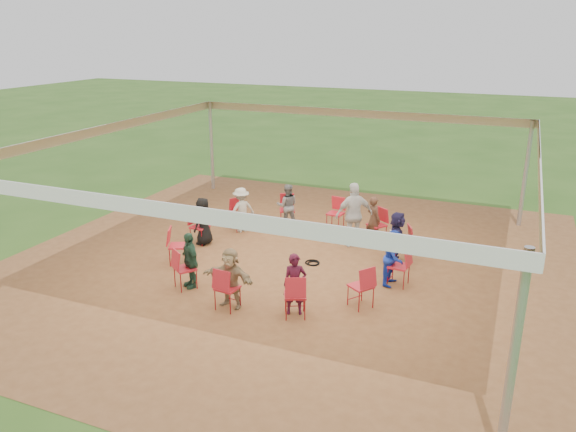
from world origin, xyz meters
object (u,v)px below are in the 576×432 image
at_px(chair_1, 377,225).
at_px(chair_4, 239,215).
at_px(laptop, 390,238).
at_px(person_seated_6, 230,278).
at_px(chair_11, 399,266).
at_px(person_seated_1, 373,220).
at_px(chair_7, 185,269).
at_px(chair_8, 227,288).
at_px(chair_9, 295,295).
at_px(chair_6, 178,246).
at_px(chair_10, 361,286).
at_px(chair_0, 402,244).
at_px(person_seated_8, 394,258).
at_px(chair_3, 287,210).
at_px(person_seated_4, 203,221).
at_px(person_seated_5, 190,260).
at_px(person_seated_3, 241,210).
at_px(standing_person, 354,215).
at_px(chair_2, 335,214).
at_px(chair_5, 200,227).
at_px(person_seated_2, 287,206).
at_px(person_seated_0, 397,237).
at_px(person_seated_7, 295,284).
at_px(cable_coil, 313,263).

bearing_deg(chair_1, chair_4, 45.00).
bearing_deg(laptop, person_seated_6, 121.06).
bearing_deg(chair_11, person_seated_1, 32.28).
distance_m(chair_7, chair_8, 1.38).
relative_size(chair_4, chair_9, 1.00).
height_order(chair_6, chair_7, same).
distance_m(chair_9, chair_10, 1.38).
relative_size(chair_0, person_seated_8, 0.72).
height_order(chair_3, chair_4, same).
relative_size(person_seated_4, person_seated_5, 1.00).
distance_m(person_seated_1, person_seated_8, 2.55).
bearing_deg(laptop, person_seated_1, 8.21).
distance_m(person_seated_3, person_seated_6, 4.41).
distance_m(person_seated_1, person_seated_6, 4.92).
bearing_deg(chair_10, chair_0, 30.00).
relative_size(chair_0, chair_4, 1.00).
bearing_deg(person_seated_4, chair_10, 74.65).
height_order(chair_11, standing_person, standing_person).
distance_m(chair_2, person_seated_3, 2.61).
bearing_deg(laptop, chair_5, 74.16).
bearing_deg(person_seated_1, chair_9, 120.76).
height_order(chair_4, chair_10, same).
relative_size(chair_11, person_seated_2, 0.72).
xyz_separation_m(chair_4, person_seated_0, (4.49, -0.50, 0.18)).
relative_size(chair_5, person_seated_1, 0.72).
xyz_separation_m(chair_5, person_seated_2, (1.60, 2.06, 0.18)).
distance_m(chair_7, chair_10, 3.77).
xyz_separation_m(chair_4, person_seated_1, (3.65, 0.52, 0.18)).
distance_m(chair_0, person_seated_3, 4.52).
bearing_deg(chair_10, chair_11, 15.00).
bearing_deg(person_seated_5, person_seated_6, 15.00).
xyz_separation_m(person_seated_4, person_seated_7, (3.59, -2.57, 0.00)).
relative_size(person_seated_6, person_seated_7, 1.00).
relative_size(chair_6, cable_coil, 1.96).
relative_size(chair_11, person_seated_7, 0.72).
xyz_separation_m(chair_10, laptop, (0.01, 2.54, 0.15)).
height_order(person_seated_2, laptop, person_seated_2).
xyz_separation_m(chair_0, person_seated_0, (-0.11, -0.05, 0.18)).
bearing_deg(chair_3, chair_7, 60.00).
height_order(chair_3, cable_coil, chair_3).
distance_m(chair_3, chair_5, 2.67).
xyz_separation_m(chair_7, chair_11, (4.20, 1.91, 0.00)).
distance_m(chair_3, chair_9, 5.33).
xyz_separation_m(chair_8, standing_person, (1.34, 4.29, 0.39)).
bearing_deg(chair_4, chair_10, 90.00).
distance_m(chair_9, standing_person, 4.08).
bearing_deg(cable_coil, person_seated_4, 177.62).
bearing_deg(person_seated_5, person_seated_2, 120.00).
height_order(chair_9, person_seated_6, person_seated_6).
xyz_separation_m(chair_2, person_seated_4, (-2.79, -2.41, 0.18)).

